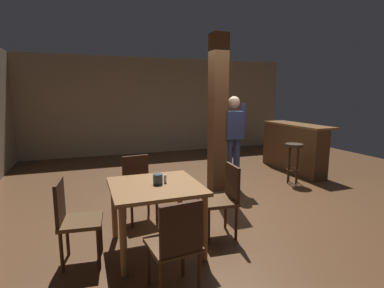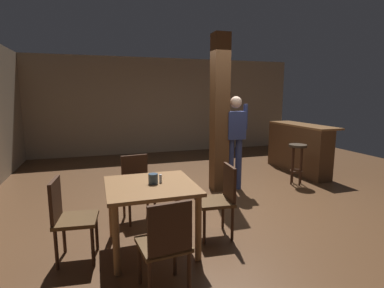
{
  "view_description": "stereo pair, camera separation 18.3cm",
  "coord_description": "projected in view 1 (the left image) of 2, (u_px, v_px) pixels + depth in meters",
  "views": [
    {
      "loc": [
        -2.28,
        -4.35,
        1.77
      ],
      "look_at": [
        -0.68,
        0.0,
        0.98
      ],
      "focal_mm": 28.0,
      "sensor_mm": 36.0,
      "label": 1
    },
    {
      "loc": [
        -2.1,
        -4.41,
        1.77
      ],
      "look_at": [
        -0.68,
        0.0,
        0.98
      ],
      "focal_mm": 28.0,
      "sensor_mm": 36.0,
      "label": 2
    }
  ],
  "objects": [
    {
      "name": "napkin_cup",
      "position": [
        158.0,
        179.0,
        3.36
      ],
      "size": [
        0.11,
        0.11,
        0.11
      ],
      "primitive_type": "cylinder",
      "color": "#33475B",
      "rests_on": "dining_table"
    },
    {
      "name": "bar_counter",
      "position": [
        293.0,
        147.0,
        6.85
      ],
      "size": [
        0.56,
        1.83,
        1.09
      ],
      "color": "brown",
      "rests_on": "ground_plane"
    },
    {
      "name": "chair_south",
      "position": [
        176.0,
        243.0,
        2.56
      ],
      "size": [
        0.46,
        0.46,
        0.89
      ],
      "color": "#4C3319",
      "rests_on": "ground_plane"
    },
    {
      "name": "ground_plane",
      "position": [
        230.0,
        199.0,
        5.09
      ],
      "size": [
        10.8,
        10.8,
        0.0
      ],
      "primitive_type": "plane",
      "color": "#4C301C"
    },
    {
      "name": "chair_north",
      "position": [
        138.0,
        184.0,
        4.2
      ],
      "size": [
        0.47,
        0.47,
        0.89
      ],
      "color": "#4C3319",
      "rests_on": "ground_plane"
    },
    {
      "name": "pillar",
      "position": [
        218.0,
        114.0,
        5.38
      ],
      "size": [
        0.28,
        0.28,
        2.8
      ],
      "primitive_type": "cube",
      "color": "brown",
      "rests_on": "ground_plane"
    },
    {
      "name": "bar_stool_near",
      "position": [
        294.0,
        154.0,
        5.91
      ],
      "size": [
        0.34,
        0.34,
        0.79
      ],
      "color": "#2D2319",
      "rests_on": "ground_plane"
    },
    {
      "name": "chair_east",
      "position": [
        224.0,
        196.0,
        3.71
      ],
      "size": [
        0.45,
        0.45,
        0.89
      ],
      "color": "#4C3319",
      "rests_on": "ground_plane"
    },
    {
      "name": "dining_table",
      "position": [
        156.0,
        195.0,
        3.37
      ],
      "size": [
        0.99,
        0.99,
        0.76
      ],
      "color": "brown",
      "rests_on": "ground_plane"
    },
    {
      "name": "standing_person",
      "position": [
        233.0,
        136.0,
        5.47
      ],
      "size": [
        0.47,
        0.22,
        1.72
      ],
      "color": "navy",
      "rests_on": "ground_plane"
    },
    {
      "name": "wall_back",
      "position": [
        162.0,
        106.0,
        9.03
      ],
      "size": [
        8.0,
        0.1,
        2.8
      ],
      "primitive_type": "cube",
      "color": "gray",
      "rests_on": "ground_plane"
    },
    {
      "name": "chair_west",
      "position": [
        73.0,
        217.0,
        3.09
      ],
      "size": [
        0.47,
        0.47,
        0.89
      ],
      "color": "#4C3319",
      "rests_on": "ground_plane"
    },
    {
      "name": "salt_shaker",
      "position": [
        165.0,
        179.0,
        3.41
      ],
      "size": [
        0.03,
        0.03,
        0.09
      ],
      "primitive_type": "cylinder",
      "color": "silver",
      "rests_on": "dining_table"
    }
  ]
}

